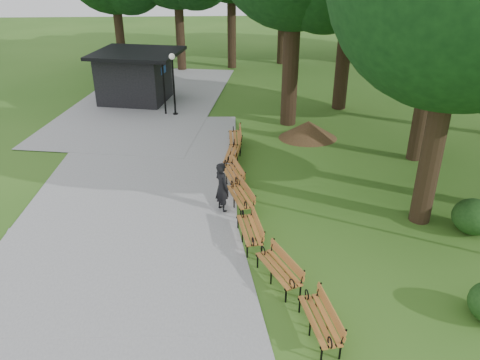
{
  "coord_description": "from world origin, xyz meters",
  "views": [
    {
      "loc": [
        -0.73,
        -13.69,
        8.52
      ],
      "look_at": [
        -0.0,
        1.1,
        1.1
      ],
      "focal_mm": 35.78,
      "sensor_mm": 36.0,
      "label": 1
    }
  ],
  "objects_px": {
    "bench_3": "(240,197)",
    "bench_6": "(235,138)",
    "bench_4": "(232,174)",
    "bench_5": "(232,154)",
    "lamp_post": "(173,72)",
    "bench_2": "(249,230)",
    "kiosk": "(134,77)",
    "bench_1": "(278,269)",
    "person": "(222,187)",
    "bench_0": "(319,320)",
    "dirt_mound": "(308,130)"
  },
  "relations": [
    {
      "from": "person",
      "to": "bench_1",
      "type": "xyz_separation_m",
      "value": [
        1.48,
        -4.05,
        -0.48
      ]
    },
    {
      "from": "lamp_post",
      "to": "bench_1",
      "type": "relative_size",
      "value": 1.76
    },
    {
      "from": "bench_4",
      "to": "bench_5",
      "type": "distance_m",
      "value": 1.92
    },
    {
      "from": "dirt_mound",
      "to": "bench_5",
      "type": "height_order",
      "value": "bench_5"
    },
    {
      "from": "kiosk",
      "to": "bench_5",
      "type": "height_order",
      "value": "kiosk"
    },
    {
      "from": "dirt_mound",
      "to": "bench_4",
      "type": "bearing_deg",
      "value": -128.98
    },
    {
      "from": "bench_3",
      "to": "bench_6",
      "type": "distance_m",
      "value": 5.68
    },
    {
      "from": "person",
      "to": "bench_4",
      "type": "relative_size",
      "value": 0.96
    },
    {
      "from": "bench_4",
      "to": "bench_6",
      "type": "xyz_separation_m",
      "value": [
        0.26,
        3.82,
        0.0
      ]
    },
    {
      "from": "bench_5",
      "to": "bench_6",
      "type": "xyz_separation_m",
      "value": [
        0.18,
        1.9,
        0.0
      ]
    },
    {
      "from": "bench_4",
      "to": "person",
      "type": "bearing_deg",
      "value": -24.42
    },
    {
      "from": "lamp_post",
      "to": "bench_1",
      "type": "height_order",
      "value": "lamp_post"
    },
    {
      "from": "bench_0",
      "to": "bench_4",
      "type": "relative_size",
      "value": 1.0
    },
    {
      "from": "bench_0",
      "to": "bench_4",
      "type": "xyz_separation_m",
      "value": [
        -1.8,
        8.09,
        0.0
      ]
    },
    {
      "from": "bench_2",
      "to": "bench_3",
      "type": "distance_m",
      "value": 2.18
    },
    {
      "from": "dirt_mound",
      "to": "bench_4",
      "type": "distance_m",
      "value": 6.07
    },
    {
      "from": "bench_0",
      "to": "bench_2",
      "type": "bearing_deg",
      "value": -169.06
    },
    {
      "from": "dirt_mound",
      "to": "bench_6",
      "type": "xyz_separation_m",
      "value": [
        -3.56,
        -0.89,
        0.01
      ]
    },
    {
      "from": "person",
      "to": "bench_0",
      "type": "bearing_deg",
      "value": 168.91
    },
    {
      "from": "bench_1",
      "to": "bench_6",
      "type": "bearing_deg",
      "value": 162.5
    },
    {
      "from": "bench_0",
      "to": "lamp_post",
      "type": "bearing_deg",
      "value": -172.57
    },
    {
      "from": "bench_5",
      "to": "bench_6",
      "type": "bearing_deg",
      "value": -175.21
    },
    {
      "from": "bench_1",
      "to": "bench_2",
      "type": "distance_m",
      "value": 2.14
    },
    {
      "from": "bench_1",
      "to": "bench_3",
      "type": "bearing_deg",
      "value": 169.27
    },
    {
      "from": "bench_1",
      "to": "bench_5",
      "type": "xyz_separation_m",
      "value": [
        -0.99,
        7.99,
        0.0
      ]
    },
    {
      "from": "bench_1",
      "to": "bench_5",
      "type": "relative_size",
      "value": 1.0
    },
    {
      "from": "lamp_post",
      "to": "bench_0",
      "type": "xyz_separation_m",
      "value": [
        4.61,
        -16.53,
        -1.94
      ]
    },
    {
      "from": "bench_5",
      "to": "person",
      "type": "bearing_deg",
      "value": 3.2
    },
    {
      "from": "bench_0",
      "to": "bench_5",
      "type": "relative_size",
      "value": 1.0
    },
    {
      "from": "lamp_post",
      "to": "bench_3",
      "type": "bearing_deg",
      "value": -73.65
    },
    {
      "from": "lamp_post",
      "to": "bench_6",
      "type": "relative_size",
      "value": 1.76
    },
    {
      "from": "lamp_post",
      "to": "bench_6",
      "type": "xyz_separation_m",
      "value": [
        3.07,
        -4.62,
        -1.94
      ]
    },
    {
      "from": "bench_5",
      "to": "bench_4",
      "type": "bearing_deg",
      "value": 7.98
    },
    {
      "from": "bench_1",
      "to": "bench_3",
      "type": "distance_m",
      "value": 4.29
    },
    {
      "from": "bench_6",
      "to": "bench_3",
      "type": "bearing_deg",
      "value": 0.09
    },
    {
      "from": "person",
      "to": "bench_2",
      "type": "height_order",
      "value": "person"
    },
    {
      "from": "kiosk",
      "to": "bench_1",
      "type": "xyz_separation_m",
      "value": [
        6.37,
        -17.15,
        -1.04
      ]
    },
    {
      "from": "bench_1",
      "to": "bench_5",
      "type": "distance_m",
      "value": 8.05
    },
    {
      "from": "bench_0",
      "to": "bench_6",
      "type": "height_order",
      "value": "same"
    },
    {
      "from": "lamp_post",
      "to": "bench_5",
      "type": "xyz_separation_m",
      "value": [
        2.88,
        -6.52,
        -1.94
      ]
    },
    {
      "from": "lamp_post",
      "to": "bench_1",
      "type": "xyz_separation_m",
      "value": [
        3.87,
        -14.51,
        -1.94
      ]
    },
    {
      "from": "bench_6",
      "to": "person",
      "type": "bearing_deg",
      "value": -6.06
    },
    {
      "from": "bench_1",
      "to": "bench_4",
      "type": "bearing_deg",
      "value": 167.82
    },
    {
      "from": "dirt_mound",
      "to": "bench_3",
      "type": "relative_size",
      "value": 1.24
    },
    {
      "from": "dirt_mound",
      "to": "bench_1",
      "type": "relative_size",
      "value": 1.24
    },
    {
      "from": "bench_2",
      "to": "lamp_post",
      "type": "bearing_deg",
      "value": -172.83
    },
    {
      "from": "kiosk",
      "to": "dirt_mound",
      "type": "distance_m",
      "value": 11.17
    },
    {
      "from": "dirt_mound",
      "to": "bench_2",
      "type": "xyz_separation_m",
      "value": [
        -3.42,
        -8.75,
        0.01
      ]
    },
    {
      "from": "bench_3",
      "to": "bench_6",
      "type": "height_order",
      "value": "same"
    },
    {
      "from": "bench_2",
      "to": "kiosk",
      "type": "bearing_deg",
      "value": -166.58
    }
  ]
}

